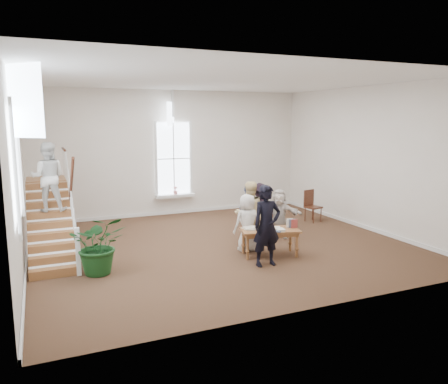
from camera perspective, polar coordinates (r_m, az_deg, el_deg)
name	(u,v)px	position (r m, az deg, el deg)	size (l,w,h in m)	color
ground	(221,245)	(12.28, -0.42, -6.93)	(10.00, 10.00, 0.00)	#402D19
room_shell	(175,203)	(16.21, -6.44, -1.48)	(10.49, 10.00, 10.00)	silver
staircase	(49,194)	(11.76, -21.85, -0.26)	(1.10, 4.10, 2.92)	brown
library_table	(269,232)	(11.27, 5.87, -5.24)	(1.61, 1.08, 0.75)	brown
police_officer	(267,226)	(10.43, 5.61, -4.40)	(0.71, 0.47, 1.95)	black
elderly_woman	(247,223)	(11.60, 3.06, -4.02)	(0.75, 0.49, 1.53)	silver
person_yellow	(249,213)	(12.14, 3.29, -2.78)	(0.87, 0.68, 1.79)	beige
woman_cluster_a	(249,212)	(12.68, 3.23, -2.60)	(0.96, 0.40, 1.64)	#34457D
woman_cluster_b	(260,209)	(13.35, 4.68, -2.16)	(1.01, 0.58, 1.56)	black
woman_cluster_c	(279,214)	(12.94, 7.20, -2.81)	(1.35, 0.43, 1.46)	silver
floor_plant	(99,245)	(10.30, -15.98, -6.61)	(1.22, 1.06, 1.36)	#133D17
side_chair	(311,204)	(15.25, 11.33, -1.51)	(0.57, 0.57, 1.08)	#34190E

